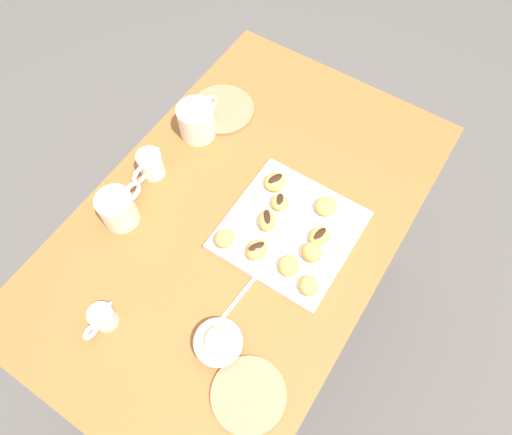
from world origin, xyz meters
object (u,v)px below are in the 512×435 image
Objects in this scene: beignet_8 at (224,238)px; beignet_9 at (280,202)px; beignet_0 at (311,254)px; cream_pitcher_white at (150,164)px; beignet_6 at (309,286)px; dining_table at (242,243)px; beignet_7 at (257,250)px; beignet_2 at (267,221)px; beignet_3 at (275,182)px; saucer_coral_left at (222,110)px; saucer_coral_right at (249,395)px; coffee_mug_cream_left at (118,208)px; chocolate_sauce_pitcher at (102,317)px; beignet_5 at (326,206)px; beignet_1 at (289,266)px; coffee_mug_cream_right at (197,120)px; ice_cream_bowl at (218,342)px; beignet_4 at (319,237)px; pastry_plate_square at (290,230)px.

beignet_8 is 1.09× the size of beignet_9.
beignet_8 is at bearing 111.60° from beignet_0.
cream_pitcher_white is 2.25× the size of beignet_6.
beignet_9 is (0.14, 0.16, -0.00)m from beignet_6.
dining_table is 0.20m from beignet_7.
beignet_3 is at bearing 21.88° from beignet_2.
cream_pitcher_white is 0.26m from saucer_coral_left.
beignet_7 is 1.13× the size of beignet_8.
beignet_8 is (-0.09, 0.06, 0.00)m from beignet_2.
saucer_coral_left is 0.28m from beignet_3.
saucer_coral_right reaches higher than dining_table.
beignet_7 reaches higher than saucer_coral_right.
beignet_9 is (0.22, -0.30, -0.02)m from coffee_mug_cream_left.
chocolate_sauce_pitcher reaches higher than saucer_coral_left.
beignet_5 reaches higher than saucer_coral_right.
beignet_1 is at bearing -140.50° from beignet_3.
ice_cream_bowl is (-0.43, -0.36, -0.02)m from coffee_mug_cream_right.
beignet_0 is 0.05m from beignet_4.
beignet_0 is (-0.04, -0.07, 0.03)m from pastry_plate_square.
beignet_2 reaches higher than beignet_5.
coffee_mug_cream_right is at bearing 63.89° from beignet_6.
dining_table is 0.34m from coffee_mug_cream_right.
beignet_2 reaches higher than beignet_4.
beignet_0 reaches higher than pastry_plate_square.
coffee_mug_cream_left is 0.34m from beignet_2.
beignet_5 reaches higher than saucer_coral_left.
saucer_coral_left is at bearing 54.68° from beignet_6.
beignet_1 is at bearing -124.49° from beignet_2.
beignet_5 is at bearing -108.18° from saucer_coral_left.
coffee_mug_cream_left is at bearing 103.54° from beignet_1.
beignet_1 is at bearing -151.25° from pastry_plate_square.
chocolate_sauce_pitcher is 0.34m from saucer_coral_right.
dining_table is 0.26m from beignet_0.
cream_pitcher_white is (-0.05, 0.37, 0.03)m from pastry_plate_square.
beignet_7 is (-0.31, -0.31, 0.03)m from saucer_coral_left.
coffee_mug_cream_right reaches higher than dining_table.
saucer_coral_left is 0.44m from beignet_7.
beignet_2 is 0.14m from beignet_5.
pastry_plate_square is 0.16m from beignet_8.
ice_cream_bowl is (-0.27, -0.13, 0.17)m from dining_table.
chocolate_sauce_pitcher reaches higher than beignet_2.
beignet_6 is at bearing -133.93° from pastry_plate_square.
saucer_coral_left is 3.52× the size of beignet_0.
pastry_plate_square is 1.90× the size of saucer_coral_right.
saucer_coral_left is (0.40, -0.01, -0.04)m from coffee_mug_cream_left.
dining_table is 23.55× the size of beignet_6.
pastry_plate_square is 0.31m from ice_cream_bowl.
beignet_0 is 0.15m from beignet_9.
beignet_1 is 0.94× the size of beignet_7.
coffee_mug_cream_right is 2.99× the size of beignet_6.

